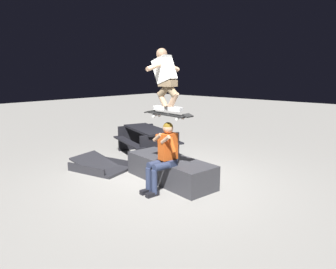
{
  "coord_description": "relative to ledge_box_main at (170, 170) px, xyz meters",
  "views": [
    {
      "loc": [
        -4.09,
        4.55,
        2.23
      ],
      "look_at": [
        -0.33,
        0.33,
        1.09
      ],
      "focal_mm": 32.76,
      "sensor_mm": 36.0,
      "label": 1
    }
  ],
  "objects": [
    {
      "name": "ground_plane",
      "position": [
        0.05,
        0.05,
        -0.24
      ],
      "size": [
        40.0,
        40.0,
        0.0
      ],
      "primitive_type": "plane",
      "color": "gray"
    },
    {
      "name": "ledge_box_main",
      "position": [
        0.0,
        0.0,
        0.0
      ],
      "size": [
        2.16,
        1.06,
        0.49
      ],
      "primitive_type": "cube",
      "rotation": [
        0.0,
        0.0,
        -0.15
      ],
      "color": "#38383D",
      "rests_on": "ground"
    },
    {
      "name": "person_sitting_on_ledge",
      "position": [
        -0.26,
        0.48,
        0.49
      ],
      "size": [
        0.6,
        0.78,
        1.32
      ],
      "color": "#2D3856",
      "rests_on": "ground"
    },
    {
      "name": "skateboard",
      "position": [
        -0.31,
        0.42,
        1.23
      ],
      "size": [
        1.03,
        0.25,
        0.13
      ],
      "color": "black"
    },
    {
      "name": "skater_airborne",
      "position": [
        -0.25,
        0.42,
        1.92
      ],
      "size": [
        0.62,
        0.89,
        1.12
      ],
      "color": "white"
    },
    {
      "name": "kicker_ramp",
      "position": [
        1.69,
        0.53,
        -0.18
      ],
      "size": [
        1.36,
        1.08,
        0.41
      ],
      "color": "#28282D",
      "rests_on": "ground"
    },
    {
      "name": "picnic_table_back",
      "position": [
        1.85,
        -1.15,
        0.25
      ],
      "size": [
        2.05,
        1.83,
        0.75
      ],
      "color": "black",
      "rests_on": "ground"
    }
  ]
}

